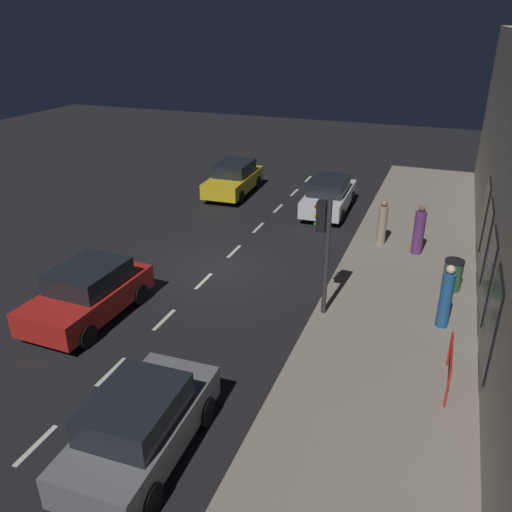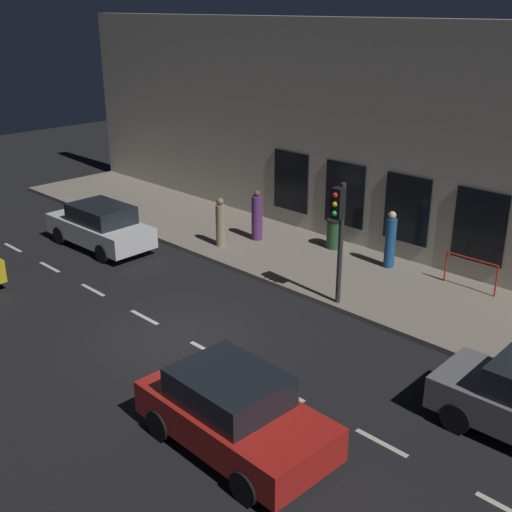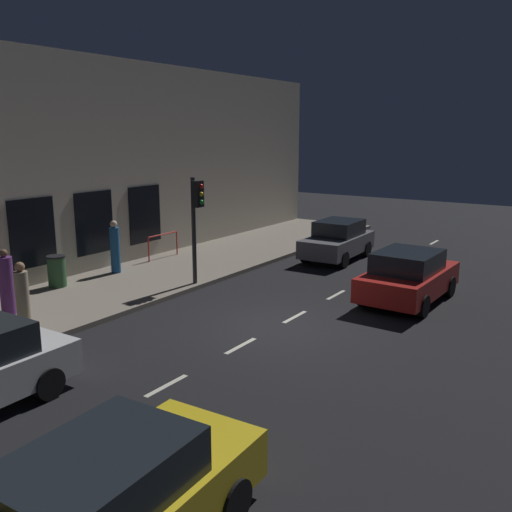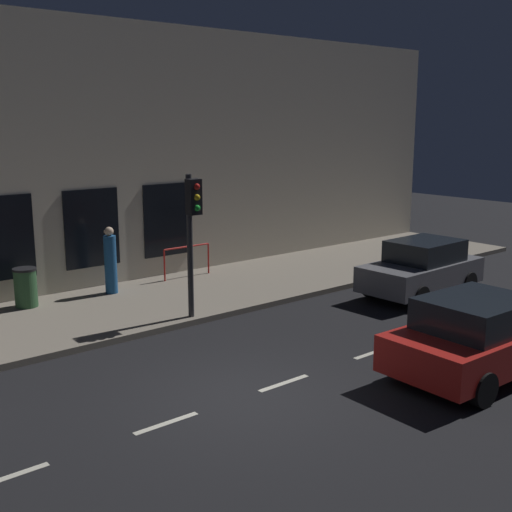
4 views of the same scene
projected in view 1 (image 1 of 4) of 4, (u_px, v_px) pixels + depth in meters
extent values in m
plane|color=black|center=(216.00, 269.00, 18.04)|extent=(60.00, 60.00, 0.00)
cube|color=gray|center=(399.00, 298.00, 15.99)|extent=(4.50, 32.00, 0.15)
cube|color=black|center=(491.00, 323.00, 11.33)|extent=(0.04, 1.66, 2.24)
cube|color=black|center=(488.00, 275.00, 13.46)|extent=(0.04, 1.66, 2.24)
cube|color=black|center=(486.00, 240.00, 15.59)|extent=(0.04, 1.66, 2.24)
cube|color=black|center=(484.00, 214.00, 17.73)|extent=(0.04, 1.66, 2.24)
cube|color=beige|center=(36.00, 445.00, 10.56)|extent=(0.12, 1.20, 0.01)
cube|color=beige|center=(111.00, 371.00, 12.77)|extent=(0.12, 1.20, 0.01)
cube|color=beige|center=(164.00, 320.00, 14.98)|extent=(0.12, 1.20, 0.01)
cube|color=beige|center=(204.00, 281.00, 17.19)|extent=(0.12, 1.20, 0.01)
cube|color=beige|center=(234.00, 251.00, 19.40)|extent=(0.12, 1.20, 0.01)
cube|color=beige|center=(258.00, 228.00, 21.61)|extent=(0.12, 1.20, 0.01)
cube|color=beige|center=(278.00, 208.00, 23.81)|extent=(0.12, 1.20, 0.01)
cube|color=beige|center=(294.00, 192.00, 26.02)|extent=(0.12, 1.20, 0.01)
cube|color=beige|center=(308.00, 179.00, 28.23)|extent=(0.12, 1.20, 0.01)
cylinder|color=#2D2D30|center=(327.00, 258.00, 14.35)|extent=(0.14, 0.14, 3.49)
cube|color=black|center=(322.00, 216.00, 13.90)|extent=(0.26, 0.32, 0.84)
sphere|color=red|center=(317.00, 207.00, 13.84)|extent=(0.15, 0.15, 0.15)
sphere|color=gold|center=(317.00, 215.00, 13.95)|extent=(0.15, 0.15, 0.15)
sphere|color=green|center=(316.00, 224.00, 14.05)|extent=(0.15, 0.15, 0.15)
cube|color=slate|center=(142.00, 429.00, 10.10)|extent=(1.85, 3.87, 0.70)
cube|color=black|center=(135.00, 408.00, 9.70)|extent=(1.58, 2.03, 0.60)
cylinder|color=black|center=(139.00, 395.00, 11.48)|extent=(0.24, 0.65, 0.64)
cylinder|color=black|center=(205.00, 411.00, 11.01)|extent=(0.24, 0.65, 0.64)
cylinder|color=black|center=(72.00, 476.00, 9.45)|extent=(0.24, 0.65, 0.64)
cylinder|color=black|center=(149.00, 500.00, 8.98)|extent=(0.24, 0.65, 0.64)
cube|color=gold|center=(233.00, 182.00, 25.53)|extent=(1.95, 4.31, 0.70)
cube|color=black|center=(234.00, 168.00, 25.40)|extent=(1.65, 2.27, 0.60)
cylinder|color=black|center=(240.00, 197.00, 24.29)|extent=(0.25, 0.65, 0.64)
cylinder|color=black|center=(208.00, 194.00, 24.76)|extent=(0.25, 0.65, 0.64)
cylinder|color=black|center=(257.00, 182.00, 26.56)|extent=(0.25, 0.65, 0.64)
cylinder|color=black|center=(228.00, 179.00, 27.03)|extent=(0.25, 0.65, 0.64)
cube|color=red|center=(88.00, 298.00, 14.86)|extent=(1.99, 4.03, 0.70)
cube|color=black|center=(89.00, 276.00, 14.72)|extent=(1.72, 2.11, 0.60)
cylinder|color=black|center=(86.00, 336.00, 13.64)|extent=(0.23, 0.64, 0.64)
cylinder|color=black|center=(34.00, 322.00, 14.25)|extent=(0.23, 0.64, 0.64)
cylinder|color=black|center=(139.00, 294.00, 15.73)|extent=(0.23, 0.64, 0.64)
cylinder|color=black|center=(92.00, 284.00, 16.33)|extent=(0.23, 0.64, 0.64)
cube|color=silver|center=(329.00, 198.00, 23.19)|extent=(1.86, 4.31, 0.70)
cube|color=black|center=(329.00, 185.00, 22.77)|extent=(1.60, 2.26, 0.60)
cylinder|color=black|center=(317.00, 194.00, 24.70)|extent=(0.24, 0.65, 0.64)
cylinder|color=black|center=(351.00, 198.00, 24.21)|extent=(0.24, 0.65, 0.64)
cylinder|color=black|center=(304.00, 212.00, 22.43)|extent=(0.24, 0.65, 0.64)
cylinder|color=black|center=(341.00, 216.00, 21.94)|extent=(0.24, 0.65, 0.64)
cylinder|color=#1E5189|center=(445.00, 300.00, 14.09)|extent=(0.35, 0.35, 1.62)
sphere|color=beige|center=(451.00, 270.00, 13.70)|extent=(0.25, 0.25, 0.25)
cube|color=beige|center=(451.00, 268.00, 13.79)|extent=(0.07, 0.05, 0.07)
cylinder|color=gray|center=(382.00, 225.00, 19.41)|extent=(0.47, 0.47, 1.48)
sphere|color=#936B4C|center=(384.00, 203.00, 19.05)|extent=(0.25, 0.25, 0.25)
cube|color=#936B4C|center=(383.00, 202.00, 19.16)|extent=(0.08, 0.08, 0.07)
cylinder|color=#5B2D70|center=(419.00, 233.00, 18.58)|extent=(0.54, 0.54, 1.61)
sphere|color=brown|center=(422.00, 209.00, 18.20)|extent=(0.22, 0.22, 0.22)
cube|color=brown|center=(424.00, 210.00, 18.13)|extent=(0.06, 0.07, 0.06)
cylinder|color=#2D5633|center=(452.00, 276.00, 16.16)|extent=(0.57, 0.57, 0.96)
cylinder|color=black|center=(455.00, 261.00, 15.94)|extent=(0.60, 0.60, 0.06)
cylinder|color=red|center=(447.00, 390.00, 11.20)|extent=(0.05, 0.05, 0.95)
cylinder|color=red|center=(450.00, 349.00, 12.57)|extent=(0.05, 0.05, 0.95)
cylinder|color=red|center=(452.00, 351.00, 11.68)|extent=(0.05, 1.61, 0.05)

